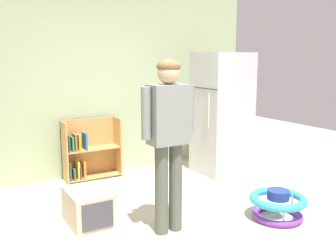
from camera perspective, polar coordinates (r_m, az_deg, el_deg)
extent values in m
plane|color=#BCB4A0|center=(3.89, 1.62, -15.83)|extent=(12.00, 12.00, 0.00)
cube|color=#A1B388|center=(5.62, -11.07, 6.38)|extent=(5.20, 0.06, 2.70)
cube|color=#B7BABF|center=(5.69, 8.06, 1.85)|extent=(0.70, 0.68, 1.78)
cylinder|color=silver|center=(5.32, 6.13, 2.28)|extent=(0.02, 0.02, 0.50)
cube|color=#333333|center=(5.43, 5.23, 5.67)|extent=(0.01, 0.67, 0.01)
cube|color=tan|center=(5.40, -15.20, -3.90)|extent=(0.02, 0.28, 0.85)
cube|color=tan|center=(5.64, -7.55, -3.01)|extent=(0.02, 0.28, 0.85)
cube|color=tan|center=(5.63, -11.73, -3.17)|extent=(0.80, 0.02, 0.85)
cube|color=tan|center=(5.62, -11.15, -7.37)|extent=(0.76, 0.24, 0.02)
cube|color=tan|center=(5.51, -11.29, -3.35)|extent=(0.76, 0.24, 0.02)
cube|color=#3C443C|center=(5.45, -14.59, -6.54)|extent=(0.02, 0.17, 0.25)
cube|color=#3C373F|center=(5.35, -14.78, -2.53)|extent=(0.02, 0.17, 0.23)
cube|color=#414633|center=(5.48, -14.00, -6.94)|extent=(0.03, 0.17, 0.16)
cube|color=#328E42|center=(5.37, -14.22, -2.60)|extent=(0.02, 0.17, 0.20)
cube|color=gold|center=(5.48, -13.39, -6.43)|extent=(0.03, 0.17, 0.25)
cube|color=olive|center=(5.38, -13.80, -2.38)|extent=(0.03, 0.17, 0.24)
cube|color=#453B40|center=(5.50, -13.17, -6.72)|extent=(0.03, 0.17, 0.18)
cube|color=orange|center=(5.39, -13.28, -2.38)|extent=(0.03, 0.17, 0.23)
cube|color=orange|center=(5.51, -12.56, -6.36)|extent=(0.03, 0.17, 0.24)
cube|color=#236095|center=(5.42, -12.35, -2.22)|extent=(0.03, 0.17, 0.24)
cylinder|color=#515649|center=(3.74, -0.99, -9.50)|extent=(0.13, 0.13, 0.89)
cylinder|color=#515649|center=(3.82, 1.13, -9.09)|extent=(0.13, 0.13, 0.89)
cube|color=gray|center=(3.60, 0.09, 1.75)|extent=(0.38, 0.22, 0.57)
cylinder|color=gray|center=(3.48, -3.32, 1.91)|extent=(0.09, 0.09, 0.48)
cylinder|color=gray|center=(3.72, 3.27, 2.45)|extent=(0.09, 0.09, 0.48)
sphere|color=#D8AF83|center=(3.56, 0.09, 7.98)|extent=(0.21, 0.21, 0.21)
ellipsoid|color=brown|center=(3.56, 0.09, 8.92)|extent=(0.22, 0.22, 0.14)
torus|color=purple|center=(4.37, 16.03, -12.74)|extent=(0.54, 0.54, 0.07)
torus|color=#2FA0B7|center=(4.30, 16.15, -10.47)|extent=(0.60, 0.60, 0.08)
cylinder|color=navy|center=(4.28, 16.18, -9.84)|extent=(0.23, 0.23, 0.10)
cylinder|color=silver|center=(4.49, 18.07, -10.95)|extent=(0.02, 0.02, 0.18)
cylinder|color=silver|center=(4.38, 13.23, -11.22)|extent=(0.02, 0.02, 0.18)
cylinder|color=silver|center=(4.14, 16.96, -12.73)|extent=(0.02, 0.02, 0.18)
cube|color=beige|center=(4.13, -11.81, -11.72)|extent=(0.42, 0.54, 0.36)
cube|color=#424247|center=(3.89, -10.47, -13.10)|extent=(0.32, 0.01, 0.27)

